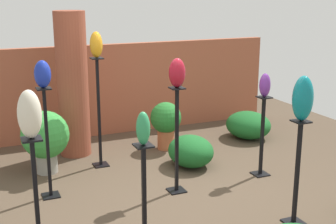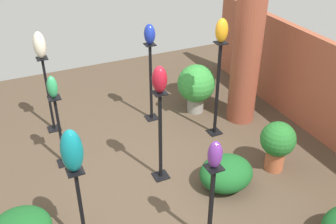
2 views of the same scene
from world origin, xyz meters
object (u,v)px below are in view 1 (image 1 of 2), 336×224
Objects in this scene: art_vase_ivory at (30,114)px; pedestal_teal at (297,178)px; pedestal_jade at (144,205)px; art_vase_amber at (96,45)px; pedestal_amber at (99,117)px; pedestal_ruby at (177,145)px; brick_pillar at (73,85)px; pedestal_cobalt at (48,148)px; potted_plant_back_center at (45,137)px; art_vase_ruby at (177,73)px; pedestal_violet at (262,140)px; art_vase_jade at (143,128)px; art_vase_teal at (303,98)px; potted_plant_mid_right at (166,121)px; art_vase_violet at (265,85)px; pedestal_ivory at (37,214)px; art_vase_cobalt at (43,74)px.

pedestal_teal is at bearing -2.86° from art_vase_ivory.
pedestal_jade is 3.09× the size of art_vase_amber.
art_vase_ivory is at bearing -116.85° from pedestal_amber.
pedestal_ruby is at bearing 53.30° from pedestal_jade.
brick_pillar is 1.54m from pedestal_cobalt.
pedestal_teal is 3.26m from potted_plant_back_center.
art_vase_ruby is at bearing 53.30° from pedestal_jade.
brick_pillar is 2.77m from pedestal_violet.
art_vase_jade is at bearing -126.70° from art_vase_ruby.
art_vase_ivory is at bearing 177.14° from art_vase_teal.
art_vase_ivory is 0.88× the size of art_vase_teal.
pedestal_violet is 0.95× the size of pedestal_teal.
potted_plant_mid_right is (1.32, -0.32, -0.61)m from brick_pillar.
art_vase_teal is at bearing -109.09° from art_vase_violet.
pedestal_ivory is at bearing -148.45° from pedestal_ruby.
pedestal_ruby is at bearing 123.33° from art_vase_teal.
art_vase_teal is (0.00, 0.00, 0.83)m from pedestal_teal.
brick_pillar is 2.86× the size of potted_plant_mid_right.
pedestal_jade is 1.95m from art_vase_cobalt.
pedestal_teal is 3.72× the size of art_vase_jade.
art_vase_jade is (0.00, -0.00, 0.73)m from pedestal_jade.
art_vase_teal reaches higher than potted_plant_back_center.
art_vase_cobalt is at bearing 170.98° from pedestal_violet.
art_vase_violet is at bearing 1.70° from pedestal_ruby.
art_vase_cobalt is at bearing 77.52° from art_vase_ivory.
pedestal_amber reaches higher than pedestal_jade.
art_vase_cobalt is (-2.23, 1.68, 0.96)m from pedestal_teal.
art_vase_ruby is 2.06m from potted_plant_back_center.
pedestal_jade is 3.12× the size of art_vase_ruby.
pedestal_violet reaches higher than pedestal_jade.
pedestal_jade is (0.60, -1.57, -0.12)m from pedestal_cobalt.
pedestal_amber is 2.66m from art_vase_ivory.
art_vase_ruby is at bearing -178.30° from art_vase_violet.
art_vase_cobalt reaches higher than pedestal_teal.
art_vase_jade is 0.41× the size of potted_plant_mid_right.
art_vase_cobalt is 0.69× the size of art_vase_teal.
art_vase_teal is at bearing -36.93° from art_vase_cobalt.
pedestal_violet is 3.41× the size of art_vase_cobalt.
pedestal_cobalt is 2.90× the size of art_vase_teal.
pedestal_violet is at bearing 29.15° from pedestal_jade.
pedestal_ruby is 3.25× the size of art_vase_ivory.
art_vase_violet is 1.26m from art_vase_ruby.
art_vase_ivory is 3.57m from potted_plant_mid_right.
art_vase_amber is at bearing 120.44° from art_vase_teal.
pedestal_teal is 1.33× the size of potted_plant_back_center.
pedestal_jade is at bearing -69.19° from art_vase_cobalt.
pedestal_teal is at bearing -36.93° from art_vase_cobalt.
pedestal_ruby is at bearing 31.55° from pedestal_ivory.
art_vase_cobalt is 1.12m from art_vase_amber.
brick_pillar is 4.62× the size of art_vase_teal.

